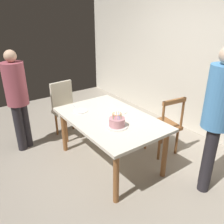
{
  "coord_description": "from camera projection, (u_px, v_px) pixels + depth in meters",
  "views": [
    {
      "loc": [
        2.34,
        -1.66,
        2.09
      ],
      "look_at": [
        0.05,
        0.0,
        0.83
      ],
      "focal_mm": 37.17,
      "sensor_mm": 36.0,
      "label": 1
    }
  ],
  "objects": [
    {
      "name": "chair_upholstered",
      "position": [
        66.0,
        106.0,
        4.05
      ],
      "size": [
        0.48,
        0.48,
        0.95
      ],
      "color": "beige",
      "rests_on": "ground"
    },
    {
      "name": "person_celebrant",
      "position": [
        17.0,
        96.0,
        3.48
      ],
      "size": [
        0.32,
        0.32,
        1.58
      ],
      "color": "#262328",
      "rests_on": "ground"
    },
    {
      "name": "plate_near_celebrant",
      "position": [
        80.0,
        111.0,
        3.36
      ],
      "size": [
        0.22,
        0.22,
        0.01
      ],
      "primitive_type": "cylinder",
      "color": "white",
      "rests_on": "dining_table"
    },
    {
      "name": "chair_spindle_back",
      "position": [
        164.0,
        126.0,
        3.52
      ],
      "size": [
        0.5,
        0.5,
        0.95
      ],
      "color": "brown",
      "rests_on": "ground"
    },
    {
      "name": "back_wall",
      "position": [
        198.0,
        60.0,
        3.93
      ],
      "size": [
        6.4,
        0.1,
        2.6
      ],
      "primitive_type": "cube",
      "color": "silver",
      "rests_on": "ground"
    },
    {
      "name": "plate_far_side",
      "position": [
        119.0,
        111.0,
        3.35
      ],
      "size": [
        0.22,
        0.22,
        0.01
      ],
      "primitive_type": "cylinder",
      "color": "white",
      "rests_on": "dining_table"
    },
    {
      "name": "fork_far_side",
      "position": [
        114.0,
        108.0,
        3.47
      ],
      "size": [
        0.18,
        0.06,
        0.01
      ],
      "primitive_type": "cube",
      "rotation": [
        0.0,
        0.0,
        -0.23
      ],
      "color": "silver",
      "rests_on": "dining_table"
    },
    {
      "name": "dining_table",
      "position": [
        110.0,
        123.0,
        3.21
      ],
      "size": [
        1.56,
        1.0,
        0.73
      ],
      "color": "silver",
      "rests_on": "ground"
    },
    {
      "name": "birthday_cake",
      "position": [
        117.0,
        123.0,
        2.9
      ],
      "size": [
        0.28,
        0.28,
        0.18
      ],
      "color": "silver",
      "rests_on": "dining_table"
    },
    {
      "name": "ground",
      "position": [
        110.0,
        161.0,
        3.47
      ],
      "size": [
        6.4,
        6.4,
        0.0
      ],
      "primitive_type": "plane",
      "color": "#9E9384"
    },
    {
      "name": "person_guest",
      "position": [
        217.0,
        114.0,
        2.58
      ],
      "size": [
        0.32,
        0.32,
        1.77
      ],
      "color": "#262328",
      "rests_on": "ground"
    },
    {
      "name": "fork_near_celebrant",
      "position": [
        75.0,
        108.0,
        3.48
      ],
      "size": [
        0.18,
        0.06,
        0.01
      ],
      "primitive_type": "cube",
      "rotation": [
        0.0,
        0.0,
        -0.25
      ],
      "color": "silver",
      "rests_on": "dining_table"
    }
  ]
}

